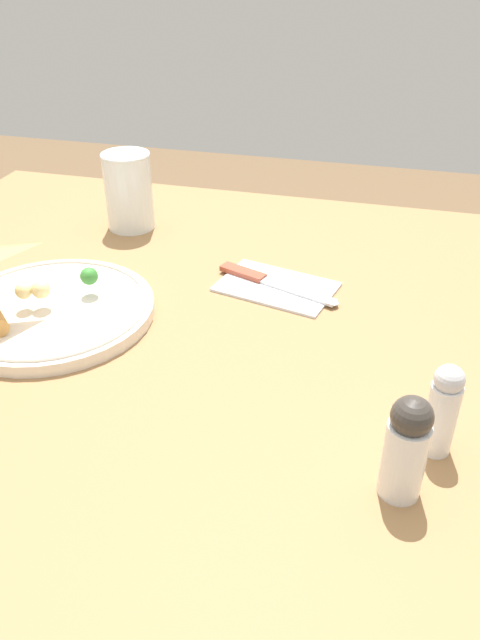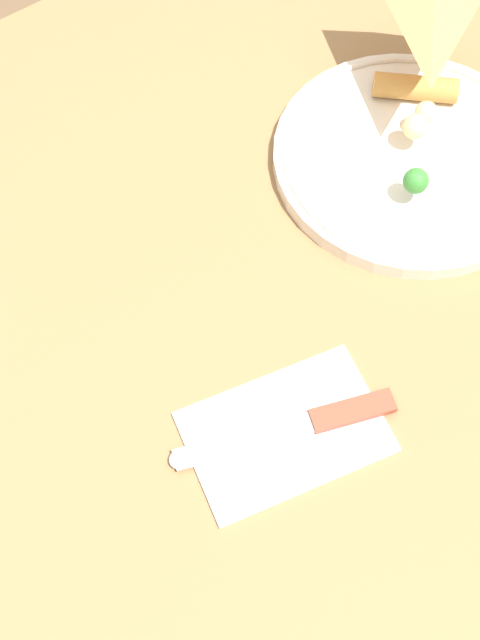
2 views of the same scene
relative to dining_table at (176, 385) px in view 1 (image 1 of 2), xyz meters
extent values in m
cube|color=olive|center=(0.00, 0.00, 0.10)|extent=(1.00, 0.90, 0.03)
cube|color=#4C3823|center=(-0.45, 0.40, -0.29)|extent=(0.06, 0.06, 0.74)
cube|color=#4C3823|center=(0.45, 0.40, -0.29)|extent=(0.06, 0.06, 0.74)
cylinder|color=silver|center=(-0.15, -0.04, 0.12)|extent=(0.26, 0.26, 0.02)
torus|color=silver|center=(-0.15, -0.04, 0.13)|extent=(0.25, 0.25, 0.01)
pyramid|color=tan|center=(-0.14, -0.04, 0.14)|extent=(0.17, 0.17, 0.02)
sphere|color=#388433|center=(-0.11, 0.00, 0.16)|extent=(0.02, 0.02, 0.02)
sphere|color=#EFDB93|center=(-0.17, -0.05, 0.16)|extent=(0.02, 0.02, 0.02)
sphere|color=#EFDB93|center=(-0.15, -0.05, 0.16)|extent=(0.02, 0.02, 0.02)
cylinder|color=white|center=(-0.16, 0.25, 0.17)|extent=(0.08, 0.08, 0.12)
cylinder|color=white|center=(-0.16, 0.25, 0.16)|extent=(0.07, 0.07, 0.08)
torus|color=white|center=(-0.16, 0.25, 0.23)|extent=(0.08, 0.08, 0.00)
cube|color=silver|center=(0.12, 0.11, 0.12)|extent=(0.17, 0.13, 0.00)
cube|color=#99422D|center=(0.06, 0.12, 0.12)|extent=(0.07, 0.04, 0.01)
cube|color=silver|center=(0.15, 0.09, 0.12)|extent=(0.11, 0.05, 0.00)
ellipsoid|color=silver|center=(0.20, 0.08, 0.12)|extent=(0.02, 0.02, 0.00)
cylinder|color=silver|center=(0.33, -0.16, 0.15)|extent=(0.03, 0.03, 0.08)
sphere|color=silver|center=(0.33, -0.16, 0.20)|extent=(0.03, 0.03, 0.03)
cylinder|color=silver|center=(0.30, -0.22, 0.15)|extent=(0.04, 0.04, 0.08)
sphere|color=#38332D|center=(0.30, -0.22, 0.20)|extent=(0.04, 0.04, 0.04)
camera|label=1|loc=(0.26, -0.63, 0.54)|focal=35.00mm
camera|label=2|loc=(0.28, 0.26, 0.72)|focal=45.00mm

